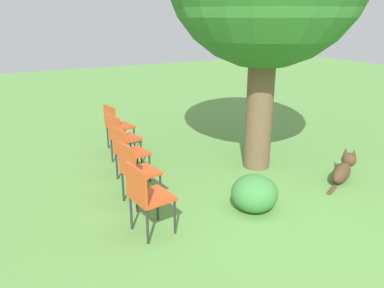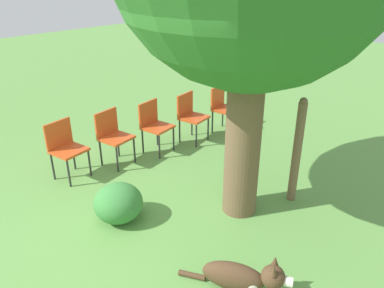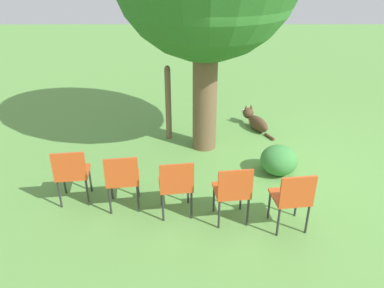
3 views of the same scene
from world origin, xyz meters
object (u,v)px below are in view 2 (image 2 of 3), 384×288
dog (243,277)px  red_chair_4 (223,105)px  fence_post (297,151)px  red_chair_3 (190,114)px  red_chair_0 (65,145)px  red_chair_2 (154,123)px  red_chair_1 (113,133)px

dog → red_chair_4: 3.97m
fence_post → red_chair_4: (-2.16, 1.23, -0.22)m
fence_post → red_chair_3: fence_post is taller
red_chair_0 → red_chair_2: bearing=70.7°
dog → red_chair_0: bearing=154.1°
red_chair_0 → red_chair_2: 1.50m
dog → red_chair_1: (-3.06, 0.78, 0.34)m
red_chair_3 → dog: bearing=-46.7°
fence_post → red_chair_2: fence_post is taller
red_chair_2 → red_chair_4: 1.50m
dog → red_chair_0: red_chair_0 is taller
fence_post → red_chair_2: (-2.47, -0.23, -0.22)m
red_chair_1 → red_chair_3: same height
red_chair_0 → red_chair_4: (0.61, 2.93, 0.00)m
red_chair_1 → red_chair_2: same height
dog → red_chair_2: red_chair_2 is taller
red_chair_3 → red_chair_4: 0.75m
dog → red_chair_1: size_ratio=1.21×
fence_post → red_chair_2: size_ratio=1.67×
red_chair_3 → fence_post: bearing=-19.7°
fence_post → red_chair_3: size_ratio=1.67×
red_chair_1 → red_chair_4: 2.24m
fence_post → red_chair_3: (-2.31, 0.50, -0.22)m
fence_post → red_chair_0: size_ratio=1.67×
fence_post → red_chair_3: 2.38m
dog → red_chair_0: 3.23m
red_chair_4 → red_chair_3: bearing=-109.3°
red_chair_1 → red_chair_2: (0.15, 0.73, 0.00)m
fence_post → red_chair_4: size_ratio=1.67×
red_chair_2 → red_chair_3: 0.75m
red_chair_1 → dog: bearing=-21.9°
red_chair_1 → red_chair_4: (0.46, 2.20, 0.00)m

